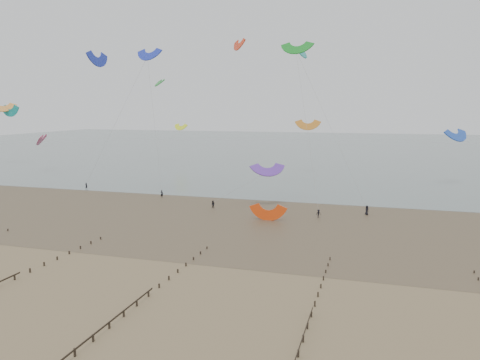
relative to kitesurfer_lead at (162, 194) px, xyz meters
name	(u,v)px	position (x,y,z in m)	size (l,w,h in m)	color
ground	(144,274)	(20.28, -46.94, -0.88)	(500.00, 500.00, 0.00)	brown
sea_and_shore	(208,213)	(16.20, -12.54, -0.87)	(500.00, 665.00, 0.03)	#475654
groynes	(79,348)	(24.28, -65.99, -0.41)	(72.16, 50.16, 1.00)	black
kitesurfer_lead	(162,194)	(0.00, 0.00, 0.00)	(0.64, 0.42, 1.75)	black
kitesurfers	(395,207)	(51.79, -0.20, -0.03)	(125.69, 23.87, 1.88)	black
grounded_kite	(268,220)	(28.85, -14.90, -0.88)	(5.91, 3.10, 4.51)	#FF4610
kites_airborne	(262,104)	(13.36, 42.23, 21.13)	(241.70, 103.38, 44.00)	#0F908A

